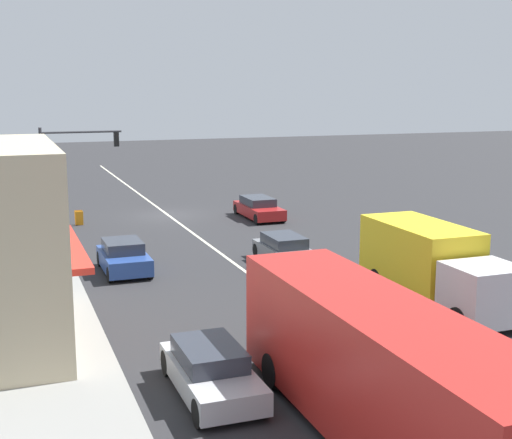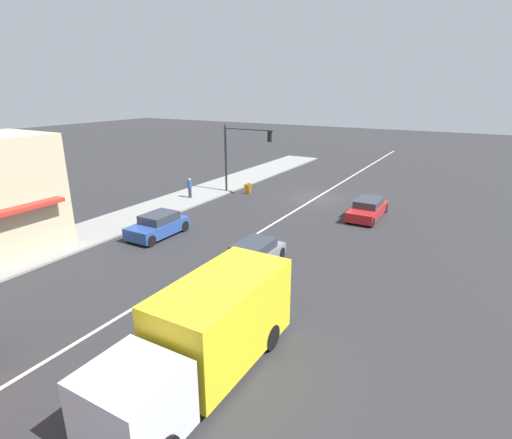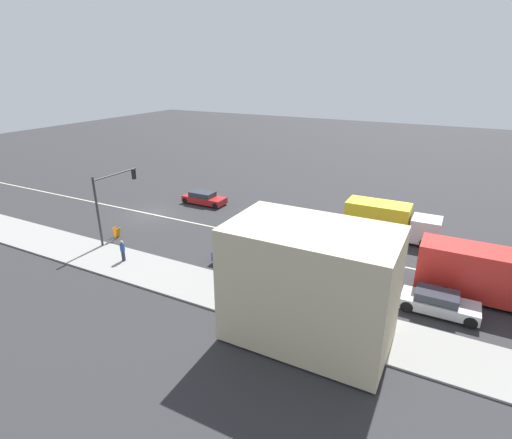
# 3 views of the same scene
# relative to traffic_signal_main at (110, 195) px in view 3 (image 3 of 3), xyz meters

# --- Properties ---
(ground_plane) EXTENTS (160.00, 160.00, 0.00)m
(ground_plane) POSITION_rel_traffic_signal_main_xyz_m (-6.12, 16.22, -3.90)
(ground_plane) COLOR #2B2B2D
(sidewalk_right) EXTENTS (4.00, 73.00, 0.12)m
(sidewalk_right) POSITION_rel_traffic_signal_main_xyz_m (2.88, 16.72, -3.84)
(sidewalk_right) COLOR gray
(sidewalk_right) RESTS_ON ground
(lane_marking_center) EXTENTS (0.16, 60.00, 0.01)m
(lane_marking_center) POSITION_rel_traffic_signal_main_xyz_m (-6.12, -1.78, -3.90)
(lane_marking_center) COLOR beige
(lane_marking_center) RESTS_ON ground
(building_corner_store) EXTENTS (5.62, 8.24, 6.17)m
(building_corner_store) POSITION_rel_traffic_signal_main_xyz_m (4.59, 18.55, -0.70)
(building_corner_store) COLOR #C6B793
(building_corner_store) RESTS_ON sidewalk_right
(traffic_signal_main) EXTENTS (4.59, 0.34, 5.60)m
(traffic_signal_main) POSITION_rel_traffic_signal_main_xyz_m (0.00, 0.00, 0.00)
(traffic_signal_main) COLOR #333338
(traffic_signal_main) RESTS_ON sidewalk_right
(pedestrian) EXTENTS (0.34, 0.34, 1.59)m
(pedestrian) POSITION_rel_traffic_signal_main_xyz_m (2.62, 3.49, -2.94)
(pedestrian) COLOR #282D42
(pedestrian) RESTS_ON sidewalk_right
(warning_aframe_sign) EXTENTS (0.45, 0.53, 0.84)m
(warning_aframe_sign) POSITION_rel_traffic_signal_main_xyz_m (-0.51, -0.39, -3.47)
(warning_aframe_sign) COLOR orange
(warning_aframe_sign) RESTS_ON ground
(delivery_truck) EXTENTS (2.44, 7.50, 2.87)m
(delivery_truck) POSITION_rel_traffic_signal_main_xyz_m (-11.12, 19.70, -2.43)
(delivery_truck) COLOR silver
(delivery_truck) RESTS_ON ground
(sedan_silver) EXTENTS (1.83, 4.27, 1.31)m
(sedan_silver) POSITION_rel_traffic_signal_main_xyz_m (-1.12, 24.49, -3.26)
(sedan_silver) COLOR #B7BABF
(sedan_silver) RESTS_ON ground
(hatchback_red) EXTENTS (1.85, 4.55, 1.28)m
(hatchback_red) POSITION_rel_traffic_signal_main_xyz_m (-11.12, 1.13, -3.28)
(hatchback_red) COLOR #AD1E1E
(hatchback_red) RESTS_ON ground
(coupe_blue) EXTENTS (1.87, 3.81, 1.38)m
(coupe_blue) POSITION_rel_traffic_signal_main_xyz_m (-1.12, 11.17, -3.24)
(coupe_blue) COLOR #284793
(coupe_blue) RESTS_ON ground
(suv_grey) EXTENTS (1.77, 4.21, 1.29)m
(suv_grey) POSITION_rel_traffic_signal_main_xyz_m (-8.32, 12.18, -3.28)
(suv_grey) COLOR slate
(suv_grey) RESTS_ON ground
(sedan_dark) EXTENTS (1.91, 3.97, 1.29)m
(sedan_dark) POSITION_rel_traffic_signal_main_xyz_m (-8.32, 28.21, -3.27)
(sedan_dark) COLOR black
(sedan_dark) RESTS_ON ground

